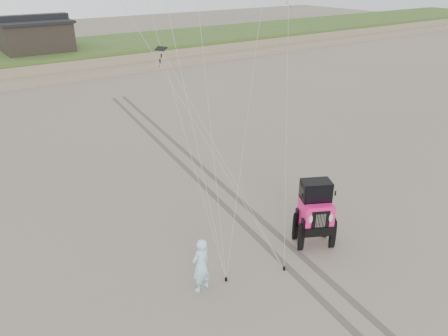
% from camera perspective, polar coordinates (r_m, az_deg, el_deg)
% --- Properties ---
extents(ground, '(160.00, 160.00, 0.00)m').
position_cam_1_polar(ground, '(14.88, 6.71, -13.20)').
color(ground, '#6B6054').
rests_on(ground, ground).
extents(dune_ridge, '(160.00, 14.25, 1.73)m').
position_cam_1_polar(dune_ridge, '(47.47, -25.42, 12.41)').
color(dune_ridge, '#7A6B54').
rests_on(dune_ridge, ground).
extents(cabin, '(6.40, 5.40, 3.35)m').
position_cam_1_polar(cabin, '(47.01, -23.40, 15.68)').
color(cabin, black).
rests_on(cabin, dune_ridge).
extents(jeep, '(4.40, 5.68, 1.95)m').
position_cam_1_polar(jeep, '(15.85, 11.78, -6.72)').
color(jeep, '#FF1A75').
rests_on(jeep, ground).
extents(man, '(0.73, 0.55, 1.82)m').
position_cam_1_polar(man, '(13.54, -3.02, -12.56)').
color(man, '#95CEE6').
rests_on(man, ground).
extents(stake_main, '(0.08, 0.08, 0.12)m').
position_cam_1_polar(stake_main, '(14.36, 0.27, -14.33)').
color(stake_main, black).
rests_on(stake_main, ground).
extents(stake_aux, '(0.08, 0.08, 0.12)m').
position_cam_1_polar(stake_aux, '(14.92, 7.86, -12.87)').
color(stake_aux, black).
rests_on(stake_aux, ground).
extents(tire_tracks, '(5.22, 29.74, 0.01)m').
position_cam_1_polar(tire_tracks, '(21.41, -3.42, -0.45)').
color(tire_tracks, '#4C443D').
rests_on(tire_tracks, ground).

